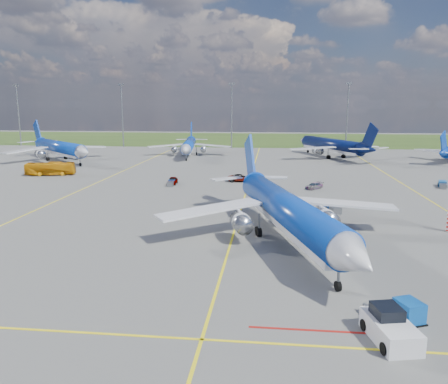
# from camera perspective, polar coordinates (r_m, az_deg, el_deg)

# --- Properties ---
(ground) EXTENTS (400.00, 400.00, 0.00)m
(ground) POSITION_cam_1_polar(r_m,az_deg,el_deg) (48.70, 0.82, -6.90)
(ground) COLOR #565654
(ground) RESTS_ON ground
(grass_strip) EXTENTS (400.00, 80.00, 0.01)m
(grass_strip) POSITION_cam_1_polar(r_m,az_deg,el_deg) (196.68, 4.99, 6.89)
(grass_strip) COLOR #2D4719
(grass_strip) RESTS_ON ground
(taxiway_lines) EXTENTS (60.25, 160.00, 0.02)m
(taxiway_lines) POSITION_cam_1_polar(r_m,az_deg,el_deg) (75.42, 2.94, -0.31)
(taxiway_lines) COLOR yellow
(taxiway_lines) RESTS_ON ground
(floodlight_masts) EXTENTS (202.20, 0.50, 22.70)m
(floodlight_masts) POSITION_cam_1_polar(r_m,az_deg,el_deg) (156.17, 8.45, 10.27)
(floodlight_masts) COLOR slate
(floodlight_masts) RESTS_ON ground
(bg_jet_nw) EXTENTS (49.96, 49.47, 10.46)m
(bg_jet_nw) POSITION_cam_1_polar(r_m,az_deg,el_deg) (128.08, -20.57, 3.81)
(bg_jet_nw) COLOR #0B37A0
(bg_jet_nw) RESTS_ON ground
(bg_jet_nnw) EXTENTS (31.20, 38.51, 9.28)m
(bg_jet_nnw) POSITION_cam_1_polar(r_m,az_deg,el_deg) (132.07, -4.60, 4.71)
(bg_jet_nnw) COLOR #0B37A0
(bg_jet_nnw) RESTS_ON ground
(bg_jet_n) EXTENTS (44.67, 49.19, 10.47)m
(bg_jet_n) POSITION_cam_1_polar(r_m,az_deg,el_deg) (131.96, 13.77, 4.41)
(bg_jet_n) COLOR #07123D
(bg_jet_n) RESTS_ON ground
(main_airliner) EXTENTS (41.36, 47.87, 10.66)m
(main_airliner) POSITION_cam_1_polar(r_m,az_deg,el_deg) (50.26, 8.10, -6.43)
(main_airliner) COLOR #0B37A0
(main_airliner) RESTS_ON ground
(pushback_tug) EXTENTS (3.26, 6.45, 2.14)m
(pushback_tug) POSITION_cam_1_polar(r_m,az_deg,el_deg) (31.96, 20.82, -16.21)
(pushback_tug) COLOR silver
(pushback_tug) RESTS_ON ground
(uld_container) EXTENTS (2.13, 2.34, 1.52)m
(uld_container) POSITION_cam_1_polar(r_m,az_deg,el_deg) (34.95, 23.00, -14.11)
(uld_container) COLOR #0B4A9D
(uld_container) RESTS_ON ground
(apron_bus) EXTENTS (10.70, 4.77, 2.90)m
(apron_bus) POSITION_cam_1_polar(r_m,az_deg,el_deg) (102.92, -21.75, 2.85)
(apron_bus) COLOR orange
(apron_bus) RESTS_ON ground
(service_car_a) EXTENTS (1.89, 4.22, 1.41)m
(service_car_a) POSITION_cam_1_polar(r_m,az_deg,el_deg) (85.47, -6.73, 1.49)
(service_car_a) COLOR #999999
(service_car_a) RESTS_ON ground
(service_car_b) EXTENTS (5.54, 3.14, 1.46)m
(service_car_b) POSITION_cam_1_polar(r_m,az_deg,el_deg) (87.82, 2.20, 1.84)
(service_car_b) COLOR #999999
(service_car_b) RESTS_ON ground
(service_car_c) EXTENTS (3.91, 3.99, 1.15)m
(service_car_c) POSITION_cam_1_polar(r_m,az_deg,el_deg) (81.76, 11.67, 0.79)
(service_car_c) COLOR #999999
(service_car_c) RESTS_ON ground
(baggage_tug_w) EXTENTS (2.20, 5.21, 1.14)m
(baggage_tug_w) POSITION_cam_1_polar(r_m,az_deg,el_deg) (65.97, 13.87, -1.87)
(baggage_tug_w) COLOR navy
(baggage_tug_w) RESTS_ON ground
(baggage_tug_c) EXTENTS (1.48, 4.52, 1.00)m
(baggage_tug_c) POSITION_cam_1_polar(r_m,az_deg,el_deg) (84.87, -6.83, 1.25)
(baggage_tug_c) COLOR #184491
(baggage_tug_c) RESTS_ON ground
(baggage_tug_e) EXTENTS (2.61, 4.82, 1.05)m
(baggage_tug_e) POSITION_cam_1_polar(r_m,az_deg,el_deg) (91.63, 26.66, 0.88)
(baggage_tug_e) COLOR #195497
(baggage_tug_e) RESTS_ON ground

